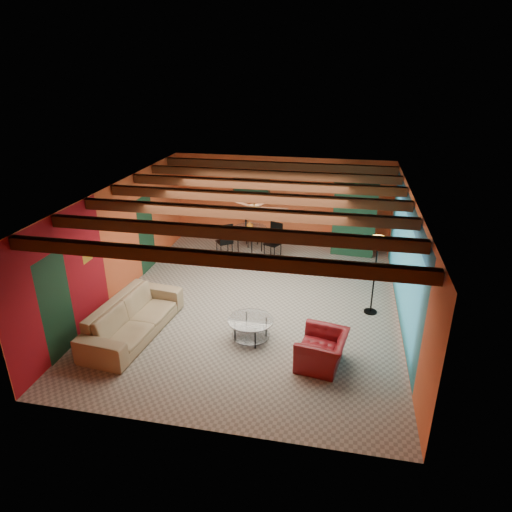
% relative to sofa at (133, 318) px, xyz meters
% --- Properties ---
extents(room, '(6.52, 8.01, 2.71)m').
position_rel_sofa_xyz_m(room, '(2.20, 1.81, 1.98)').
color(room, gray).
rests_on(room, ground).
extents(sofa, '(1.27, 2.68, 0.76)m').
position_rel_sofa_xyz_m(sofa, '(0.00, 0.00, 0.00)').
color(sofa, '#917E5E').
rests_on(sofa, ground).
extents(armchair, '(1.00, 1.10, 0.63)m').
position_rel_sofa_xyz_m(armchair, '(3.88, -0.29, -0.06)').
color(armchair, maroon).
rests_on(armchair, ground).
extents(coffee_table, '(1.16, 1.16, 0.47)m').
position_rel_sofa_xyz_m(coffee_table, '(2.42, 0.26, -0.14)').
color(coffee_table, white).
rests_on(coffee_table, ground).
extents(dining_table, '(2.67, 2.67, 1.05)m').
position_rel_sofa_xyz_m(dining_table, '(1.43, 4.80, 0.15)').
color(dining_table, silver).
rests_on(dining_table, ground).
extents(armoire, '(1.21, 0.67, 2.05)m').
position_rel_sofa_xyz_m(armoire, '(4.40, 5.40, 0.65)').
color(armoire, maroon).
rests_on(armoire, ground).
extents(floor_lamp, '(0.39, 0.39, 1.82)m').
position_rel_sofa_xyz_m(floor_lamp, '(4.85, 1.87, 0.53)').
color(floor_lamp, black).
rests_on(floor_lamp, ground).
extents(ceiling_fan, '(1.50, 1.50, 0.44)m').
position_rel_sofa_xyz_m(ceiling_fan, '(2.20, 1.70, 1.98)').
color(ceiling_fan, '#472614').
rests_on(ceiling_fan, ceiling).
extents(painting, '(1.05, 0.03, 0.65)m').
position_rel_sofa_xyz_m(painting, '(1.30, 5.66, 1.27)').
color(painting, black).
rests_on(painting, wall_back).
extents(potted_plant, '(0.55, 0.50, 0.51)m').
position_rel_sofa_xyz_m(potted_plant, '(4.40, 5.40, 1.93)').
color(potted_plant, '#26661E').
rests_on(potted_plant, armoire).
extents(vase, '(0.25, 0.25, 0.20)m').
position_rel_sofa_xyz_m(vase, '(1.43, 4.80, 0.78)').
color(vase, orange).
rests_on(vase, dining_table).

